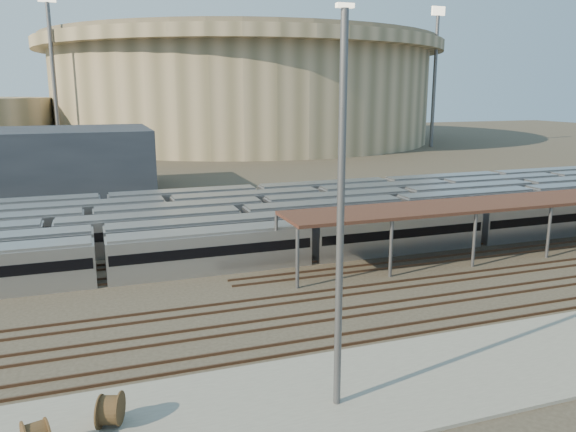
# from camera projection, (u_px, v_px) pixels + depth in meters

# --- Properties ---
(ground) EXTENTS (420.00, 420.00, 0.00)m
(ground) POSITION_uv_depth(u_px,v_px,m) (391.00, 282.00, 47.26)
(ground) COLOR #383026
(ground) RESTS_ON ground
(apron) EXTENTS (50.00, 9.00, 0.20)m
(apron) POSITION_uv_depth(u_px,v_px,m) (447.00, 373.00, 31.81)
(apron) COLOR gray
(apron) RESTS_ON ground
(subway_trains) EXTENTS (124.27, 23.90, 3.60)m
(subway_trains) POSITION_uv_depth(u_px,v_px,m) (281.00, 218.00, 62.71)
(subway_trains) COLOR #A4A4A8
(subway_trains) RESTS_ON ground
(inspection_shed) EXTENTS (60.30, 6.00, 5.30)m
(inspection_shed) POSITION_uv_depth(u_px,v_px,m) (564.00, 199.00, 57.02)
(inspection_shed) COLOR #58575C
(inspection_shed) RESTS_ON ground
(empty_tracks) EXTENTS (170.00, 9.62, 0.18)m
(empty_tracks) POSITION_uv_depth(u_px,v_px,m) (425.00, 302.00, 42.64)
(empty_tracks) COLOR #4C3323
(empty_tracks) RESTS_ON ground
(stadium) EXTENTS (124.00, 124.00, 32.50)m
(stadium) POSITION_uv_depth(u_px,v_px,m) (243.00, 89.00, 180.60)
(stadium) COLOR tan
(stadium) RESTS_ON ground
(service_building) EXTENTS (42.00, 20.00, 10.00)m
(service_building) POSITION_uv_depth(u_px,v_px,m) (8.00, 163.00, 85.36)
(service_building) COLOR #1E232D
(service_building) RESTS_ON ground
(floodlight_0) EXTENTS (4.00, 1.00, 38.40)m
(floodlight_0) POSITION_uv_depth(u_px,v_px,m) (53.00, 70.00, 134.17)
(floodlight_0) COLOR #58575C
(floodlight_0) RESTS_ON ground
(floodlight_2) EXTENTS (4.00, 1.00, 38.40)m
(floodlight_2) POSITION_uv_depth(u_px,v_px,m) (435.00, 73.00, 157.56)
(floodlight_2) COLOR #58575C
(floodlight_2) RESTS_ON ground
(floodlight_3) EXTENTS (4.00, 1.00, 38.40)m
(floodlight_3) POSITION_uv_depth(u_px,v_px,m) (126.00, 76.00, 186.68)
(floodlight_3) COLOR #58575C
(floodlight_3) RESTS_ON ground
(cable_reel_east) EXTENTS (1.39, 1.84, 1.64)m
(cable_reel_east) POSITION_uv_depth(u_px,v_px,m) (110.00, 410.00, 26.48)
(cable_reel_east) COLOR #503920
(cable_reel_east) RESTS_ON apron
(yard_light_pole) EXTENTS (0.80, 0.36, 19.28)m
(yard_light_pole) POSITION_uv_depth(u_px,v_px,m) (341.00, 217.00, 26.49)
(yard_light_pole) COLOR #58575C
(yard_light_pole) RESTS_ON apron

